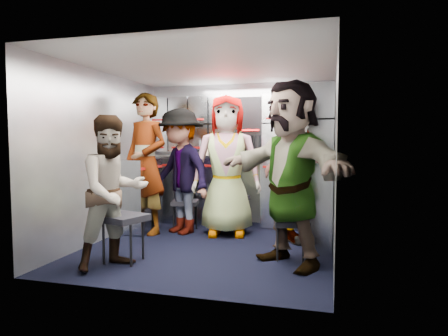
% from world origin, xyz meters
% --- Properties ---
extents(floor, '(3.00, 3.00, 0.00)m').
position_xyz_m(floor, '(0.00, 0.00, 0.00)').
color(floor, black).
rests_on(floor, ground).
extents(wall_back, '(2.80, 0.04, 2.10)m').
position_xyz_m(wall_back, '(0.00, 1.50, 1.05)').
color(wall_back, gray).
rests_on(wall_back, ground).
extents(wall_left, '(0.04, 3.00, 2.10)m').
position_xyz_m(wall_left, '(-1.40, 0.00, 1.05)').
color(wall_left, gray).
rests_on(wall_left, ground).
extents(wall_right, '(0.04, 3.00, 2.10)m').
position_xyz_m(wall_right, '(1.40, 0.00, 1.05)').
color(wall_right, gray).
rests_on(wall_right, ground).
extents(ceiling, '(2.80, 3.00, 0.02)m').
position_xyz_m(ceiling, '(0.00, 0.00, 2.10)').
color(ceiling, silver).
rests_on(ceiling, wall_back).
extents(cart_bank_back, '(2.68, 0.38, 0.99)m').
position_xyz_m(cart_bank_back, '(0.00, 1.29, 0.49)').
color(cart_bank_back, '#A7AEB8').
rests_on(cart_bank_back, ground).
extents(cart_bank_left, '(0.38, 0.76, 0.99)m').
position_xyz_m(cart_bank_left, '(-1.19, 0.56, 0.49)').
color(cart_bank_left, '#A7AEB8').
rests_on(cart_bank_left, ground).
extents(counter, '(2.68, 0.42, 0.03)m').
position_xyz_m(counter, '(0.00, 1.29, 1.01)').
color(counter, '#AFB1B6').
rests_on(counter, cart_bank_back).
extents(locker_bank_back, '(2.68, 0.28, 0.82)m').
position_xyz_m(locker_bank_back, '(0.00, 1.35, 1.49)').
color(locker_bank_back, '#A7AEB8').
rests_on(locker_bank_back, wall_back).
extents(locker_bank_right, '(0.28, 1.00, 0.82)m').
position_xyz_m(locker_bank_right, '(1.25, 0.70, 1.49)').
color(locker_bank_right, '#A7AEB8').
rests_on(locker_bank_right, wall_right).
extents(right_cabinet, '(0.28, 1.20, 1.00)m').
position_xyz_m(right_cabinet, '(1.25, 0.60, 0.50)').
color(right_cabinet, '#A7AEB8').
rests_on(right_cabinet, ground).
extents(coffee_niche, '(0.46, 0.16, 0.84)m').
position_xyz_m(coffee_niche, '(0.18, 1.41, 1.47)').
color(coffee_niche, black).
rests_on(coffee_niche, wall_back).
extents(red_latch_strip, '(2.60, 0.02, 0.03)m').
position_xyz_m(red_latch_strip, '(0.00, 1.09, 0.88)').
color(red_latch_strip, maroon).
rests_on(red_latch_strip, cart_bank_back).
extents(jump_seat_near_left, '(0.52, 0.50, 0.49)m').
position_xyz_m(jump_seat_near_left, '(-0.69, -0.79, 0.43)').
color(jump_seat_near_left, black).
rests_on(jump_seat_near_left, ground).
extents(jump_seat_mid_left, '(0.41, 0.39, 0.41)m').
position_xyz_m(jump_seat_mid_left, '(-0.59, 0.75, 0.37)').
color(jump_seat_mid_left, black).
rests_on(jump_seat_mid_left, ground).
extents(jump_seat_center, '(0.52, 0.51, 0.49)m').
position_xyz_m(jump_seat_center, '(0.03, 0.82, 0.44)').
color(jump_seat_center, black).
rests_on(jump_seat_center, ground).
extents(jump_seat_mid_right, '(0.48, 0.47, 0.46)m').
position_xyz_m(jump_seat_mid_right, '(1.00, 0.71, 0.41)').
color(jump_seat_mid_right, black).
rests_on(jump_seat_mid_right, ground).
extents(jump_seat_near_right, '(0.41, 0.40, 0.42)m').
position_xyz_m(jump_seat_near_right, '(0.97, -0.26, 0.37)').
color(jump_seat_near_right, black).
rests_on(jump_seat_near_right, ground).
extents(attendant_standing, '(0.79, 0.64, 1.88)m').
position_xyz_m(attendant_standing, '(-1.03, 0.44, 0.94)').
color(attendant_standing, black).
rests_on(attendant_standing, ground).
extents(attendant_arc_a, '(0.87, 0.92, 1.50)m').
position_xyz_m(attendant_arc_a, '(-0.69, -0.97, 0.75)').
color(attendant_arc_a, black).
rests_on(attendant_arc_a, ground).
extents(attendant_arc_b, '(1.24, 1.08, 1.67)m').
position_xyz_m(attendant_arc_b, '(-0.59, 0.57, 0.84)').
color(attendant_arc_b, black).
rests_on(attendant_arc_b, ground).
extents(attendant_arc_c, '(1.00, 0.76, 1.84)m').
position_xyz_m(attendant_arc_c, '(0.03, 0.64, 0.92)').
color(attendant_arc_c, black).
rests_on(attendant_arc_c, ground).
extents(attendant_arc_d, '(1.03, 0.98, 1.71)m').
position_xyz_m(attendant_arc_d, '(1.00, 0.53, 0.86)').
color(attendant_arc_d, black).
rests_on(attendant_arc_d, ground).
extents(attendant_arc_e, '(1.66, 1.53, 1.85)m').
position_xyz_m(attendant_arc_e, '(0.97, -0.44, 0.93)').
color(attendant_arc_e, black).
rests_on(attendant_arc_e, ground).
extents(bottle_left, '(0.07, 0.07, 0.23)m').
position_xyz_m(bottle_left, '(-0.52, 1.24, 1.14)').
color(bottle_left, white).
rests_on(bottle_left, counter).
extents(bottle_mid, '(0.06, 0.06, 0.24)m').
position_xyz_m(bottle_mid, '(0.21, 1.24, 1.15)').
color(bottle_mid, white).
rests_on(bottle_mid, counter).
extents(bottle_right, '(0.07, 0.07, 0.23)m').
position_xyz_m(bottle_right, '(0.92, 1.24, 1.14)').
color(bottle_right, white).
rests_on(bottle_right, counter).
extents(cup_left, '(0.08, 0.08, 0.09)m').
position_xyz_m(cup_left, '(-0.44, 1.23, 1.08)').
color(cup_left, tan).
rests_on(cup_left, counter).
extents(cup_right, '(0.08, 0.08, 0.10)m').
position_xyz_m(cup_right, '(0.89, 1.23, 1.08)').
color(cup_right, tan).
rests_on(cup_right, counter).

